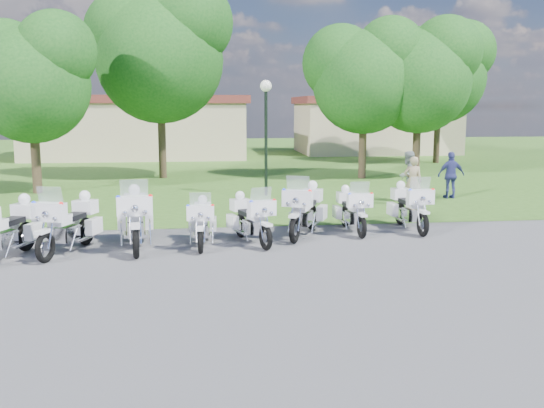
{
  "coord_description": "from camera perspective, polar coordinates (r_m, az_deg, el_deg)",
  "views": [
    {
      "loc": [
        -1.92,
        -13.94,
        3.42
      ],
      "look_at": [
        -0.11,
        1.2,
        0.95
      ],
      "focal_mm": 40.0,
      "sensor_mm": 36.0,
      "label": 1
    }
  ],
  "objects": [
    {
      "name": "grass_lawn",
      "position": [
        41.13,
        -4.13,
        4.41
      ],
      "size": [
        100.0,
        48.0,
        0.01
      ],
      "primitive_type": "cube",
      "color": "#37611E",
      "rests_on": "ground"
    },
    {
      "name": "tree_0",
      "position": [
        25.67,
        -21.84,
        11.32
      ],
      "size": [
        5.28,
        4.51,
        7.04
      ],
      "color": "#38281C",
      "rests_on": "ground"
    },
    {
      "name": "bystander_a",
      "position": [
        21.47,
        13.11,
        2.1
      ],
      "size": [
        0.71,
        0.56,
        1.71
      ],
      "primitive_type": "imported",
      "rotation": [
        0.0,
        0.0,
        2.87
      ],
      "color": "tan",
      "rests_on": "ground"
    },
    {
      "name": "bystander_c",
      "position": [
        23.56,
        16.5,
        2.61
      ],
      "size": [
        1.03,
        0.45,
        1.75
      ],
      "primitive_type": "imported",
      "rotation": [
        0.0,
        0.0,
        3.17
      ],
      "color": "#383B86",
      "rests_on": "ground"
    },
    {
      "name": "motorcycle_6",
      "position": [
        16.78,
        7.53,
        -0.5
      ],
      "size": [
        0.76,
        2.19,
        1.47
      ],
      "rotation": [
        0.0,
        0.0,
        3.18
      ],
      "color": "black",
      "rests_on": "ground"
    },
    {
      "name": "tree_2",
      "position": [
        29.24,
        8.58,
        12.16
      ],
      "size": [
        5.65,
        4.82,
        7.53
      ],
      "color": "#38281C",
      "rests_on": "ground"
    },
    {
      "name": "motorcycle_2",
      "position": [
        15.07,
        -12.75,
        -1.26
      ],
      "size": [
        1.03,
        2.65,
        1.78
      ],
      "rotation": [
        0.0,
        0.0,
        3.24
      ],
      "color": "black",
      "rests_on": "ground"
    },
    {
      "name": "motorcycle_7",
      "position": [
        17.34,
        12.82,
        -0.21
      ],
      "size": [
        0.8,
        2.33,
        1.57
      ],
      "rotation": [
        0.0,
        0.0,
        3.17
      ],
      "color": "black",
      "rests_on": "ground"
    },
    {
      "name": "motorcycle_4",
      "position": [
        15.29,
        -2.04,
        -1.33
      ],
      "size": [
        1.17,
        2.16,
        1.5
      ],
      "rotation": [
        0.0,
        0.0,
        3.46
      ],
      "color": "black",
      "rests_on": "ground"
    },
    {
      "name": "bystander_b",
      "position": [
        22.37,
        12.67,
        2.53
      ],
      "size": [
        1.12,
        1.09,
        1.82
      ],
      "primitive_type": "imported",
      "rotation": [
        0.0,
        0.0,
        -2.49
      ],
      "color": "gray",
      "rests_on": "ground"
    },
    {
      "name": "building_east",
      "position": [
        45.82,
        9.64,
        7.38
      ],
      "size": [
        11.44,
        7.28,
        4.1
      ],
      "color": "#C2AC8C",
      "rests_on": "ground"
    },
    {
      "name": "motorcycle_1",
      "position": [
        15.05,
        -18.54,
        -1.71
      ],
      "size": [
        1.31,
        2.39,
        1.67
      ],
      "rotation": [
        0.0,
        0.0,
        2.81
      ],
      "color": "black",
      "rests_on": "ground"
    },
    {
      "name": "tree_1",
      "position": [
        29.62,
        -10.66,
        14.31
      ],
      "size": [
        6.96,
        5.93,
        9.27
      ],
      "color": "#38281C",
      "rests_on": "ground"
    },
    {
      "name": "tree_4",
      "position": [
        38.24,
        15.42,
        12.13
      ],
      "size": [
        6.34,
        5.41,
        8.45
      ],
      "color": "#38281C",
      "rests_on": "ground"
    },
    {
      "name": "motorcycle_0",
      "position": [
        14.9,
        -23.76,
        -2.09
      ],
      "size": [
        1.28,
        2.43,
        1.68
      ],
      "rotation": [
        0.0,
        0.0,
        2.84
      ],
      "color": "black",
      "rests_on": "ground"
    },
    {
      "name": "motorcycle_3",
      "position": [
        15.07,
        -6.62,
        -1.67
      ],
      "size": [
        0.74,
        2.12,
        1.42
      ],
      "rotation": [
        0.0,
        0.0,
        3.1
      ],
      "color": "black",
      "rests_on": "ground"
    },
    {
      "name": "ground",
      "position": [
        14.48,
        1.01,
        -4.46
      ],
      "size": [
        100.0,
        100.0,
        0.0
      ],
      "primitive_type": "plane",
      "color": "#56565B",
      "rests_on": "ground"
    },
    {
      "name": "tree_3",
      "position": [
        29.96,
        13.59,
        12.03
      ],
      "size": [
        5.7,
        4.87,
        7.6
      ],
      "color": "#38281C",
      "rests_on": "ground"
    },
    {
      "name": "motorcycle_5",
      "position": [
        16.17,
        3.15,
        -0.48
      ],
      "size": [
        1.47,
        2.33,
        1.68
      ],
      "rotation": [
        0.0,
        0.0,
        2.71
      ],
      "color": "black",
      "rests_on": "ground"
    },
    {
      "name": "lamp_post",
      "position": [
        23.18,
        -0.58,
        8.9
      ],
      "size": [
        0.44,
        0.44,
        4.39
      ],
      "color": "black",
      "rests_on": "ground"
    },
    {
      "name": "building_west",
      "position": [
        42.16,
        -12.46,
        7.14
      ],
      "size": [
        14.56,
        8.32,
        4.1
      ],
      "color": "#C2AC8C",
      "rests_on": "ground"
    }
  ]
}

